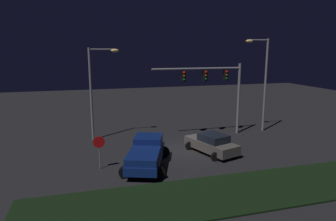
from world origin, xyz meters
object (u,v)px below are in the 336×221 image
object	(u,v)px
traffic_signal_gantry	(215,82)
street_lamp_left	(97,82)
pickup_truck	(147,152)
street_lamp_right	(262,75)
stop_sign	(99,146)
car_sedan	(212,144)

from	to	relation	value
traffic_signal_gantry	street_lamp_left	bearing A→B (deg)	171.18
pickup_truck	street_lamp_left	xyz separation A→B (m)	(-2.70, 7.37, 3.99)
street_lamp_right	pickup_truck	bearing A→B (deg)	-154.50
pickup_truck	street_lamp_right	world-z (taller)	street_lamp_right
stop_sign	traffic_signal_gantry	bearing A→B (deg)	27.55
street_lamp_left	stop_sign	size ratio (longest dim) A/B	3.54
street_lamp_left	stop_sign	bearing A→B (deg)	-93.04
traffic_signal_gantry	stop_sign	xyz separation A→B (m)	(-10.56, -5.51, -3.34)
car_sedan	street_lamp_left	size ratio (longest dim) A/B	0.60
pickup_truck	street_lamp_right	xyz separation A→B (m)	(12.27, 5.85, 4.43)
stop_sign	car_sedan	bearing A→B (deg)	6.35
street_lamp_right	traffic_signal_gantry	bearing A→B (deg)	-179.28
pickup_truck	street_lamp_left	bearing A→B (deg)	40.07
pickup_truck	car_sedan	world-z (taller)	pickup_truck
pickup_truck	stop_sign	bearing A→B (deg)	104.73
traffic_signal_gantry	street_lamp_right	distance (m)	4.81
street_lamp_right	car_sedan	bearing A→B (deg)	-146.40
street_lamp_right	stop_sign	size ratio (longest dim) A/B	3.91
car_sedan	stop_sign	world-z (taller)	stop_sign
street_lamp_left	street_lamp_right	bearing A→B (deg)	-5.80
traffic_signal_gantry	stop_sign	world-z (taller)	traffic_signal_gantry
pickup_truck	car_sedan	distance (m)	5.43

